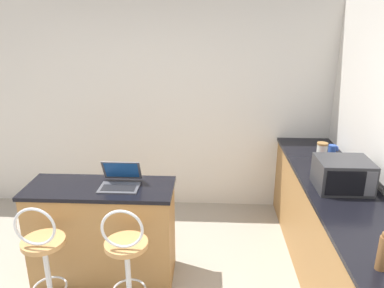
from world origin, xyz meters
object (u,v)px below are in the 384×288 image
pepper_mill (383,251)px  laptop (120,180)px  storage_jar (322,151)px  mug_blue (333,149)px  microwave (343,175)px  bar_stool_far (127,266)px  mug_red (323,160)px  bar_stool_near (45,263)px

pepper_mill → laptop: bearing=149.1°
storage_jar → mug_blue: size_ratio=1.74×
laptop → mug_blue: size_ratio=3.34×
laptop → microwave: size_ratio=0.77×
mug_blue → pepper_mill: 2.05m
bar_stool_far → mug_red: size_ratio=11.12×
microwave → storage_jar: 0.73m
bar_stool_near → storage_jar: 2.83m
bar_stool_near → bar_stool_far: size_ratio=1.00×
laptop → mug_blue: (2.13, 0.95, -0.01)m
laptop → pepper_mill: pepper_mill is taller
bar_stool_far → pepper_mill: bearing=-18.4°
storage_jar → mug_blue: bearing=48.0°
bar_stool_near → mug_blue: bearing=29.2°
mug_blue → mug_red: size_ratio=1.12×
microwave → pepper_mill: bearing=-96.8°
mug_blue → mug_red: mug_blue is taller
bar_stool_far → pepper_mill: 1.83m
mug_blue → mug_red: bearing=-120.4°
laptop → pepper_mill: (1.80, -1.07, 0.07)m
storage_jar → mug_blue: 0.26m
laptop → mug_red: 2.02m
pepper_mill → mug_blue: bearing=80.6°
storage_jar → mug_red: size_ratio=1.95×
laptop → mug_red: (1.93, 0.61, -0.01)m
mug_blue → mug_red: (-0.20, -0.34, -0.00)m
microwave → laptop: bearing=-179.1°
pepper_mill → bar_stool_near: bearing=166.6°
bar_stool_near → microwave: 2.57m
microwave → mug_blue: size_ratio=4.35×
storage_jar → mug_blue: storage_jar is taller
microwave → mug_red: bearing=89.7°
bar_stool_near → bar_stool_far: (0.66, 0.00, 0.00)m
bar_stool_far → mug_red: (1.78, 1.14, 0.49)m
laptop → microwave: microwave is taller
bar_stool_near → pepper_mill: 2.44m
microwave → mug_red: size_ratio=4.87×
bar_stool_far → storage_jar: storage_jar is taller
mug_red → microwave: bearing=-90.3°
bar_stool_near → pepper_mill: bearing=-13.4°
bar_stool_near → mug_red: size_ratio=11.12×
microwave → mug_blue: 0.95m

